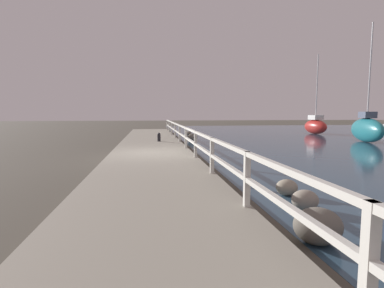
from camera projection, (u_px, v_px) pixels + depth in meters
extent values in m
plane|color=#4C473D|center=(152.00, 159.00, 12.32)|extent=(120.00, 120.00, 0.00)
cube|color=gray|center=(152.00, 156.00, 12.31)|extent=(3.40, 36.00, 0.24)
cube|color=silver|center=(369.00, 262.00, 2.32)|extent=(0.10, 0.10, 0.97)
cube|color=silver|center=(247.00, 179.00, 5.22)|extent=(0.10, 0.10, 0.97)
cube|color=silver|center=(212.00, 155.00, 8.12)|extent=(0.10, 0.10, 0.97)
cube|color=silver|center=(196.00, 144.00, 11.02)|extent=(0.10, 0.10, 0.97)
cube|color=silver|center=(186.00, 138.00, 13.92)|extent=(0.10, 0.10, 0.97)
cube|color=silver|center=(180.00, 133.00, 16.82)|extent=(0.10, 0.10, 0.97)
cube|color=silver|center=(175.00, 130.00, 19.72)|extent=(0.10, 0.10, 0.97)
cube|color=silver|center=(172.00, 128.00, 22.62)|extent=(0.10, 0.10, 0.97)
cube|color=silver|center=(169.00, 126.00, 25.52)|extent=(0.10, 0.10, 0.97)
cube|color=silver|center=(167.00, 125.00, 28.42)|extent=(0.10, 0.10, 0.97)
cube|color=silver|center=(190.00, 130.00, 12.42)|extent=(0.09, 32.50, 0.08)
cube|color=silver|center=(190.00, 140.00, 12.47)|extent=(0.09, 32.50, 0.08)
ellipsoid|color=gray|center=(287.00, 187.00, 6.82)|extent=(0.49, 0.44, 0.37)
ellipsoid|color=slate|center=(189.00, 133.00, 24.91)|extent=(0.44, 0.40, 0.33)
ellipsoid|color=#666056|center=(318.00, 226.00, 4.30)|extent=(0.70, 0.63, 0.52)
ellipsoid|color=#666056|center=(192.00, 137.00, 19.77)|extent=(0.68, 0.61, 0.51)
ellipsoid|color=gray|center=(305.00, 200.00, 5.81)|extent=(0.52, 0.47, 0.39)
cylinder|color=black|center=(159.00, 138.00, 17.16)|extent=(0.19, 0.19, 0.39)
sphere|color=black|center=(159.00, 134.00, 17.14)|extent=(0.17, 0.17, 0.17)
ellipsoid|color=#1E707A|center=(367.00, 130.00, 19.20)|extent=(2.11, 4.36, 1.53)
cube|color=#4C566B|center=(367.00, 115.00, 19.10)|extent=(0.98, 1.28, 0.41)
cylinder|color=silver|center=(370.00, 71.00, 18.81)|extent=(0.09, 0.09, 5.95)
ellipsoid|color=red|center=(315.00, 127.00, 26.59)|extent=(1.21, 3.11, 1.25)
cube|color=silver|center=(316.00, 117.00, 26.51)|extent=(0.84, 1.23, 0.40)
cylinder|color=silver|center=(317.00, 87.00, 26.23)|extent=(0.09, 0.09, 5.68)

